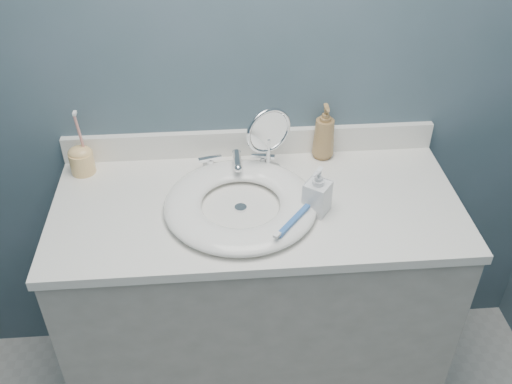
{
  "coord_description": "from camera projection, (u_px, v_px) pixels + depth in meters",
  "views": [
    {
      "loc": [
        -0.11,
        -0.36,
        1.93
      ],
      "look_at": [
        -0.0,
        0.94,
        0.94
      ],
      "focal_mm": 40.0,
      "sensor_mm": 36.0,
      "label": 1
    }
  ],
  "objects": [
    {
      "name": "vanity_cabinet",
      "position": [
        257.0,
        305.0,
        1.98
      ],
      "size": [
        1.2,
        0.55,
        0.85
      ],
      "primitive_type": "cube",
      "color": "#B4ADA4",
      "rests_on": "ground"
    },
    {
      "name": "makeup_mirror",
      "position": [
        268.0,
        138.0,
        1.76
      ],
      "size": [
        0.15,
        0.09,
        0.23
      ],
      "rotation": [
        0.0,
        0.0,
        0.42
      ],
      "color": "silver",
      "rests_on": "countertop"
    },
    {
      "name": "backsplash",
      "position": [
        250.0,
        142.0,
        1.89
      ],
      "size": [
        1.22,
        0.02,
        0.09
      ],
      "primitive_type": "cube",
      "color": "white",
      "rests_on": "countertop"
    },
    {
      "name": "drain",
      "position": [
        241.0,
        208.0,
        1.67
      ],
      "size": [
        0.04,
        0.04,
        0.01
      ],
      "primitive_type": "cylinder",
      "color": "silver",
      "rests_on": "countertop"
    },
    {
      "name": "faucet",
      "position": [
        237.0,
        164.0,
        1.82
      ],
      "size": [
        0.25,
        0.13,
        0.07
      ],
      "color": "silver",
      "rests_on": "countertop"
    },
    {
      "name": "basin",
      "position": [
        241.0,
        204.0,
        1.67
      ],
      "size": [
        0.45,
        0.45,
        0.04
      ],
      "primitive_type": null,
      "color": "white",
      "rests_on": "countertop"
    },
    {
      "name": "back_wall",
      "position": [
        250.0,
        63.0,
        1.73
      ],
      "size": [
        2.2,
        0.02,
        2.4
      ],
      "primitive_type": "cube",
      "color": "#3F565F",
      "rests_on": "ground"
    },
    {
      "name": "soap_bottle_amber",
      "position": [
        324.0,
        132.0,
        1.84
      ],
      "size": [
        0.07,
        0.07,
        0.19
      ],
      "primitive_type": "imported",
      "rotation": [
        0.0,
        0.0,
        -0.01
      ],
      "color": "#9A7545",
      "rests_on": "countertop"
    },
    {
      "name": "countertop",
      "position": [
        257.0,
        206.0,
        1.71
      ],
      "size": [
        1.22,
        0.57,
        0.03
      ],
      "primitive_type": "cube",
      "color": "white",
      "rests_on": "vanity_cabinet"
    },
    {
      "name": "toothbrush_holder",
      "position": [
        81.0,
        159.0,
        1.8
      ],
      "size": [
        0.08,
        0.08,
        0.22
      ],
      "rotation": [
        0.0,
        0.0,
        -0.38
      ],
      "color": "#F6C67B",
      "rests_on": "countertop"
    },
    {
      "name": "toothbrush_lying",
      "position": [
        292.0,
        222.0,
        1.56
      ],
      "size": [
        0.12,
        0.14,
        0.02
      ],
      "rotation": [
        0.0,
        0.0,
        0.89
      ],
      "color": "#3164B0",
      "rests_on": "basin"
    },
    {
      "name": "soap_bottle_clear",
      "position": [
        318.0,
        190.0,
        1.62
      ],
      "size": [
        0.09,
        0.1,
        0.15
      ],
      "primitive_type": "imported",
      "rotation": [
        0.0,
        0.0,
        -0.63
      ],
      "color": "silver",
      "rests_on": "countertop"
    }
  ]
}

